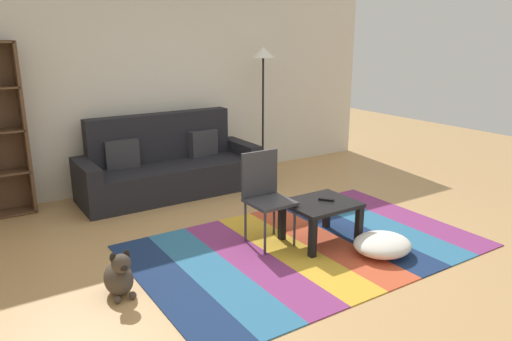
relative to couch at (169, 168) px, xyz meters
name	(u,v)px	position (x,y,z in m)	size (l,w,h in m)	color
ground_plane	(270,244)	(0.17, -2.02, -0.34)	(14.00, 14.00, 0.00)	tan
back_wall	(161,83)	(0.17, 0.53, 1.01)	(6.80, 0.10, 2.70)	silver
rug	(306,246)	(0.45, -2.25, -0.33)	(3.23, 2.07, 0.01)	navy
couch	(169,168)	(0.00, 0.00, 0.00)	(2.26, 0.80, 1.00)	black
coffee_table	(321,209)	(0.63, -2.23, 0.00)	(0.66, 0.55, 0.40)	black
pouf	(382,245)	(0.92, -2.78, -0.23)	(0.55, 0.50, 0.18)	white
dog	(119,276)	(-1.34, -2.16, -0.18)	(0.22, 0.35, 0.40)	#473D33
standing_lamp	(263,69)	(1.48, 0.04, 1.17)	(0.32, 0.32, 1.80)	black
tv_remote	(326,199)	(0.70, -2.23, 0.09)	(0.04, 0.15, 0.02)	black
folding_chair	(265,190)	(0.17, -1.94, 0.20)	(0.40, 0.40, 0.90)	#38383D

